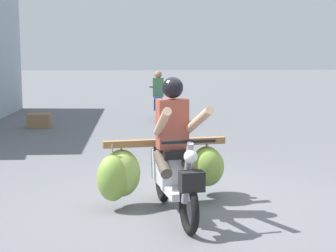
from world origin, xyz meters
name	(u,v)px	position (x,y,z in m)	size (l,w,h in m)	color
ground_plane	(189,208)	(0.00, 0.00, 0.00)	(120.00, 120.00, 0.00)	slate
motorbike_main_loaded	(167,165)	(-0.27, 0.01, 0.52)	(1.70, 1.94, 1.58)	black
motorbike_distant_ahead_left	(158,101)	(0.05, 8.23, 0.57)	(0.50, 1.62, 1.40)	black
produce_crate	(39,121)	(-3.05, 7.07, 0.18)	(0.56, 0.40, 0.36)	olive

